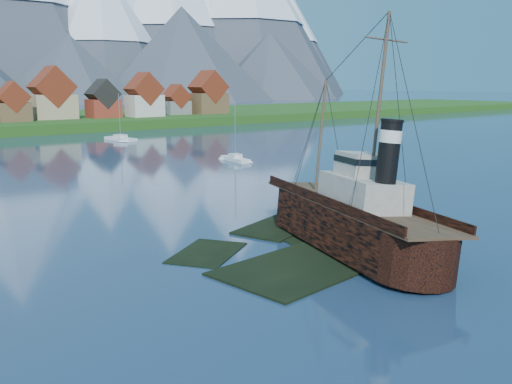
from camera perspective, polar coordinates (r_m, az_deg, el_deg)
ground at (r=53.01m, az=6.91°, el=-5.88°), size 1400.00×1400.00×0.00m
shoal at (r=55.77m, az=6.68°, el=-5.38°), size 31.71×21.24×1.14m
tugboat_wreck at (r=54.15m, az=8.29°, el=-2.46°), size 6.54×28.16×22.31m
sailboat_d at (r=111.26m, az=-2.08°, el=3.25°), size 3.12×8.77×11.70m
sailboat_e at (r=154.32m, az=-13.39°, el=5.15°), size 4.83×11.31×12.75m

